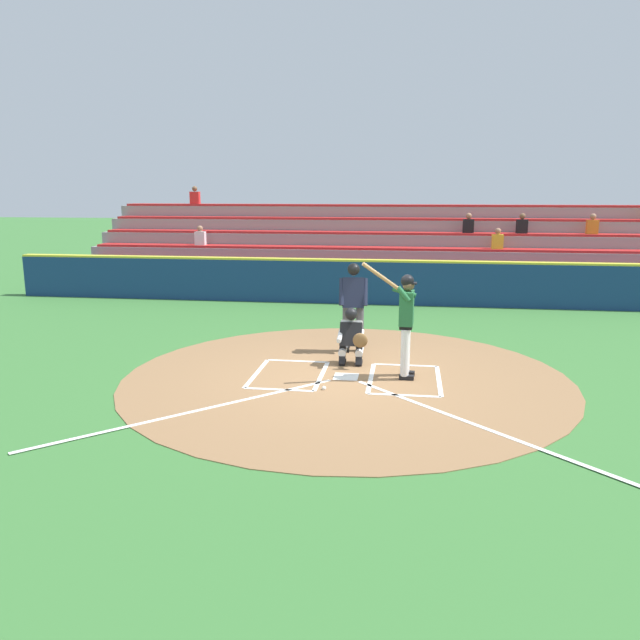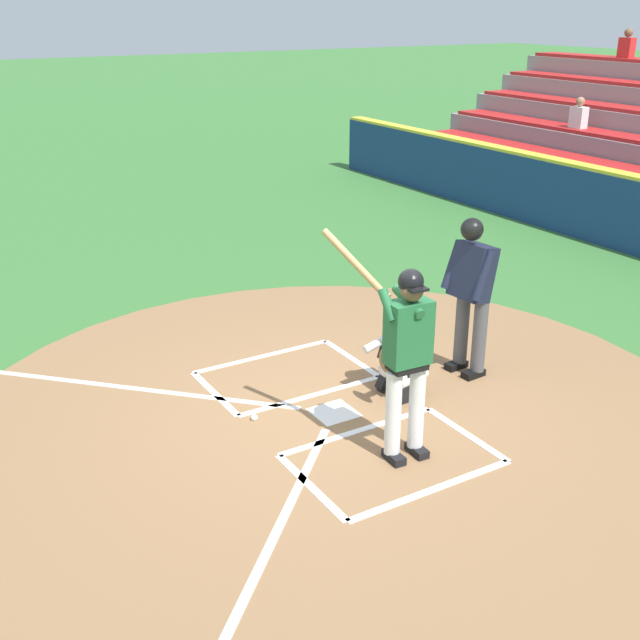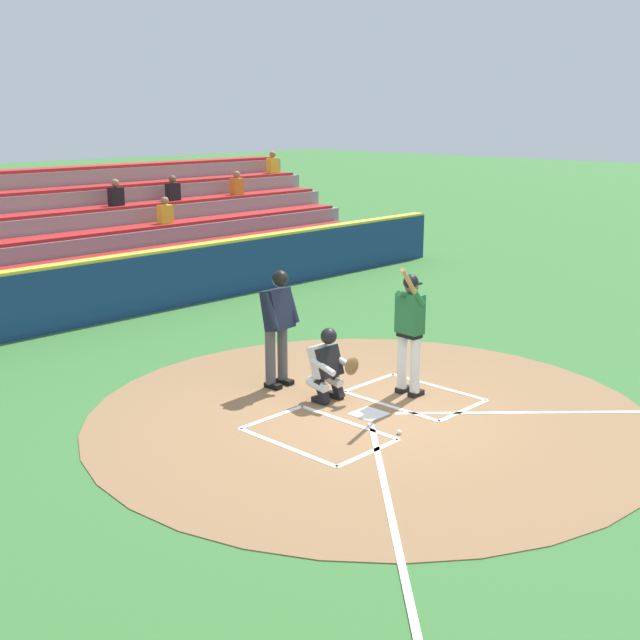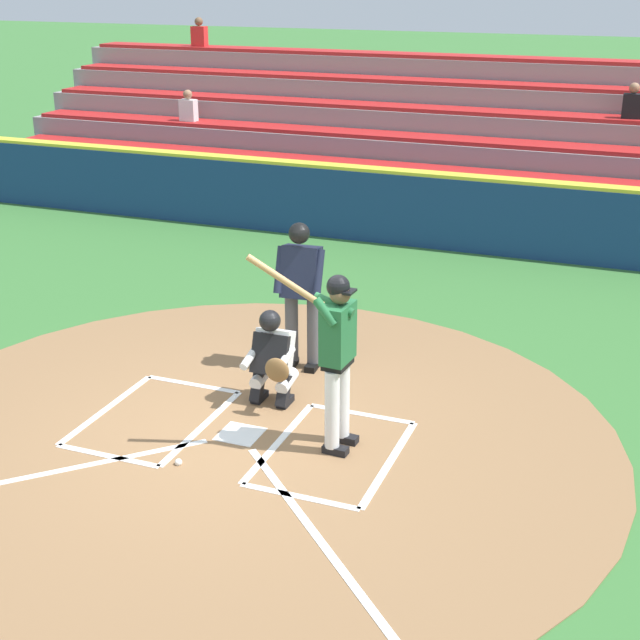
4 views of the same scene
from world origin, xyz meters
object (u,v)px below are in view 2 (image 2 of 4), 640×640
catcher (400,347)px  plate_umpire (471,286)px  batter (406,351)px  baseball (254,418)px

catcher → plate_umpire: plate_umpire is taller
catcher → plate_umpire: bearing=-86.4°
batter → catcher: size_ratio=1.88×
batter → catcher: batter is taller
batter → catcher: (1.02, -0.71, -0.51)m
batter → baseball: bearing=33.9°
catcher → baseball: 1.73m
catcher → baseball: size_ratio=15.27×
catcher → batter: bearing=145.2°
batter → plate_umpire: 2.03m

